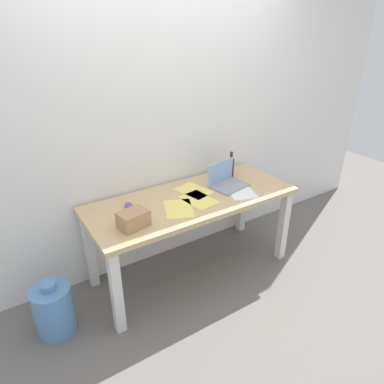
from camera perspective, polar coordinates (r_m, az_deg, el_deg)
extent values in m
plane|color=slate|center=(3.23, 0.00, -12.60)|extent=(8.00, 8.00, 0.00)
cube|color=white|center=(2.95, -4.42, 12.02)|extent=(5.20, 0.08, 2.60)
cube|color=tan|center=(2.83, 0.00, -1.27)|extent=(1.74, 0.70, 0.04)
cube|color=silver|center=(2.54, -12.36, -15.91)|extent=(0.07, 0.07, 0.70)
cube|color=silver|center=(3.29, 14.83, -5.37)|extent=(0.07, 0.07, 0.70)
cube|color=silver|center=(2.98, -16.52, -9.20)|extent=(0.07, 0.07, 0.70)
cube|color=silver|center=(3.64, 8.24, -1.40)|extent=(0.07, 0.07, 0.70)
cube|color=gray|center=(3.01, 6.26, 0.97)|extent=(0.34, 0.27, 0.02)
cube|color=#8CB7EA|center=(3.04, 4.76, 3.42)|extent=(0.30, 0.08, 0.19)
cylinder|color=#47280F|center=(3.19, 6.42, 3.98)|extent=(0.06, 0.06, 0.17)
cylinder|color=#47280F|center=(3.15, 6.52, 5.94)|extent=(0.02, 0.02, 0.06)
cylinder|color=black|center=(3.14, 6.55, 6.51)|extent=(0.03, 0.03, 0.01)
ellipsoid|color=#724799|center=(2.71, -10.40, -2.22)|extent=(0.08, 0.11, 0.03)
cube|color=tan|center=(2.44, -9.65, -4.44)|extent=(0.23, 0.18, 0.12)
cube|color=#F4E06B|center=(2.79, 1.10, -1.27)|extent=(0.24, 0.32, 0.00)
cube|color=#F4E06B|center=(2.66, -2.19, -2.74)|extent=(0.31, 0.35, 0.00)
cube|color=#F4E06B|center=(2.93, 0.34, 0.24)|extent=(0.27, 0.34, 0.00)
cube|color=white|center=(2.95, 7.99, 0.11)|extent=(0.29, 0.35, 0.00)
cylinder|color=#598CC6|center=(2.78, -21.83, -17.57)|extent=(0.28, 0.28, 0.37)
cylinder|color=#598CC6|center=(2.64, -22.62, -14.22)|extent=(0.10, 0.10, 0.05)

